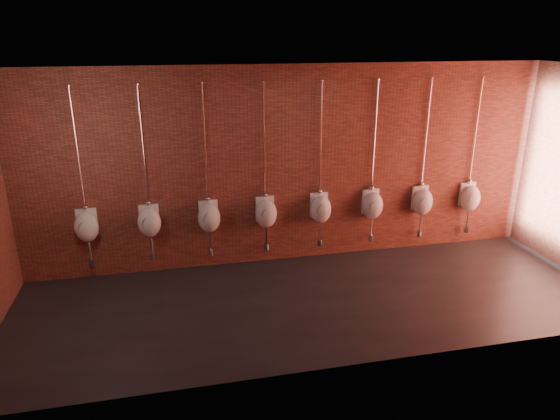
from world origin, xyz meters
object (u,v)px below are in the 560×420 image
Objects in this scene: urinal_0 at (86,226)px; urinal_4 at (320,208)px; urinal_1 at (149,221)px; urinal_2 at (209,217)px; urinal_6 at (422,201)px; urinal_5 at (372,204)px; urinal_3 at (266,212)px; urinal_7 at (470,197)px.

urinal_0 and urinal_4 have the same top height.
urinal_2 is (0.92, 0.00, 0.00)m from urinal_1.
urinal_4 and urinal_6 have the same top height.
urinal_1 is at bearing 180.00° from urinal_4.
urinal_0 is 1.00× the size of urinal_1.
urinal_6 is at bearing 0.00° from urinal_1.
urinal_0 is 1.00× the size of urinal_5.
urinal_3 is (1.83, 0.00, 0.00)m from urinal_1.
urinal_3 is (0.92, 0.00, 0.00)m from urinal_2.
urinal_0 is 2.75m from urinal_3.
urinal_6 is (4.58, 0.00, 0.00)m from urinal_1.
urinal_5 is (3.66, 0.00, 0.00)m from urinal_1.
urinal_2 and urinal_3 have the same top height.
urinal_3 is at bearing 0.00° from urinal_2.
urinal_2 is 1.00× the size of urinal_4.
urinal_4 is (1.83, 0.00, 0.00)m from urinal_2.
urinal_6 is 1.00× the size of urinal_7.
urinal_1 is at bearing 180.00° from urinal_5.
urinal_3 is 1.00× the size of urinal_6.
urinal_6 and urinal_7 have the same top height.
urinal_1 and urinal_2 have the same top height.
urinal_4 and urinal_5 have the same top height.
urinal_3 is 1.00× the size of urinal_5.
urinal_4 is 1.00× the size of urinal_5.
urinal_1 is 0.92m from urinal_2.
urinal_5 is 1.00× the size of urinal_7.
urinal_4 is 1.00× the size of urinal_6.
urinal_0 and urinal_1 have the same top height.
urinal_2 is at bearing 180.00° from urinal_4.
urinal_3 is at bearing 0.00° from urinal_1.
urinal_2 is at bearing 180.00° from urinal_3.
urinal_0 is at bearing 180.00° from urinal_1.
urinal_3 is at bearing 180.00° from urinal_4.
urinal_5 and urinal_6 have the same top height.
urinal_2 is 1.83m from urinal_4.
urinal_6 is at bearing 0.00° from urinal_0.
urinal_5 is (2.75, 0.00, 0.00)m from urinal_2.
urinal_1 is 2.75m from urinal_4.
urinal_2 and urinal_7 have the same top height.
urinal_0 is at bearing 180.00° from urinal_6.
urinal_3 is 0.92m from urinal_4.
urinal_2 is 1.00× the size of urinal_5.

